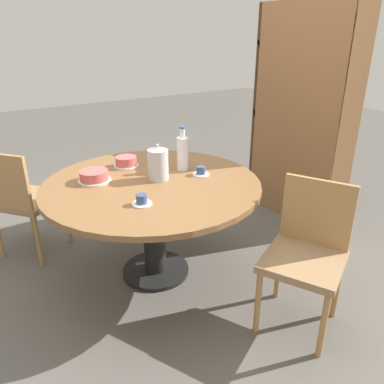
{
  "coord_description": "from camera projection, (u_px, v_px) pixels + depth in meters",
  "views": [
    {
      "loc": [
        2.04,
        -1.03,
        1.61
      ],
      "look_at": [
        0.0,
        0.32,
        0.56
      ],
      "focal_mm": 35.0,
      "sensor_mm": 36.0,
      "label": 1
    }
  ],
  "objects": [
    {
      "name": "ground_plane",
      "position": [
        156.0,
        272.0,
        2.73
      ],
      "size": [
        14.0,
        14.0,
        0.0
      ],
      "primitive_type": "plane",
      "color": "#56514C"
    },
    {
      "name": "dining_table",
      "position": [
        153.0,
        199.0,
        2.5
      ],
      "size": [
        1.43,
        1.43,
        0.71
      ],
      "color": "black",
      "rests_on": "ground_plane"
    },
    {
      "name": "chair_a",
      "position": [
        23.0,
        199.0,
        2.78
      ],
      "size": [
        0.59,
        0.59,
        0.86
      ],
      "rotation": [
        0.0,
        0.0,
        3.82
      ],
      "color": "#A87A47",
      "rests_on": "ground_plane"
    },
    {
      "name": "chair_b",
      "position": [
        307.0,
        251.0,
        2.11
      ],
      "size": [
        0.56,
        0.56,
        0.86
      ],
      "rotation": [
        0.0,
        0.0,
        6.74
      ],
      "color": "#A87A47",
      "rests_on": "ground_plane"
    },
    {
      "name": "bookshelf",
      "position": [
        299.0,
        118.0,
        3.28
      ],
      "size": [
        0.96,
        0.28,
        1.85
      ],
      "rotation": [
        0.0,
        0.0,
        3.14
      ],
      "color": "brown",
      "rests_on": "ground_plane"
    },
    {
      "name": "coffee_pot",
      "position": [
        158.0,
        163.0,
        2.45
      ],
      "size": [
        0.14,
        0.14,
        0.24
      ],
      "color": "silver",
      "rests_on": "dining_table"
    },
    {
      "name": "water_bottle",
      "position": [
        183.0,
        153.0,
        2.62
      ],
      "size": [
        0.08,
        0.08,
        0.31
      ],
      "color": "silver",
      "rests_on": "dining_table"
    },
    {
      "name": "cake_main",
      "position": [
        94.0,
        176.0,
        2.44
      ],
      "size": [
        0.21,
        0.21,
        0.07
      ],
      "color": "silver",
      "rests_on": "dining_table"
    },
    {
      "name": "cake_second",
      "position": [
        126.0,
        162.0,
        2.71
      ],
      "size": [
        0.18,
        0.18,
        0.07
      ],
      "color": "silver",
      "rests_on": "dining_table"
    },
    {
      "name": "cup_a",
      "position": [
        201.0,
        171.0,
        2.56
      ],
      "size": [
        0.12,
        0.12,
        0.06
      ],
      "color": "white",
      "rests_on": "dining_table"
    },
    {
      "name": "cup_b",
      "position": [
        142.0,
        201.0,
        2.12
      ],
      "size": [
        0.12,
        0.12,
        0.06
      ],
      "color": "white",
      "rests_on": "dining_table"
    }
  ]
}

